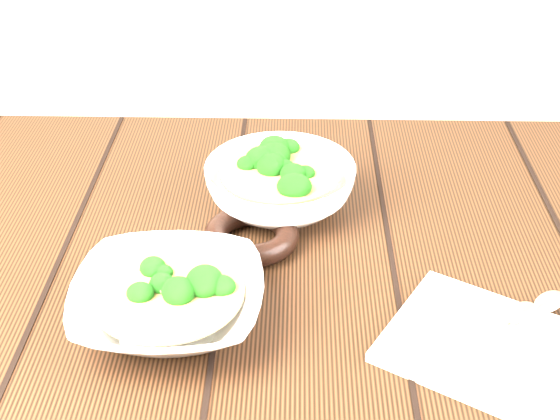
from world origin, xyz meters
The scene contains 7 objects.
table centered at (0.00, 0.00, 0.63)m, with size 1.20×0.80×0.75m.
soup_bowl_front centered at (-0.07, -0.10, 0.78)m, with size 0.21×0.21×0.06m.
soup_bowl_back centered at (0.04, 0.14, 0.78)m, with size 0.24×0.24×0.07m.
trivet centered at (0.01, 0.05, 0.76)m, with size 0.12×0.12×0.03m, color black.
napkin centered at (0.26, -0.14, 0.76)m, with size 0.20×0.16×0.01m, color beige.
spoon_left centered at (0.28, -0.11, 0.76)m, with size 0.13×0.12×0.01m.
spoon_right centered at (0.32, -0.09, 0.76)m, with size 0.13×0.13×0.01m.
Camera 1 is at (0.06, -0.74, 1.31)m, focal length 50.00 mm.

